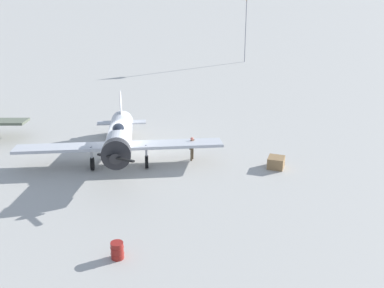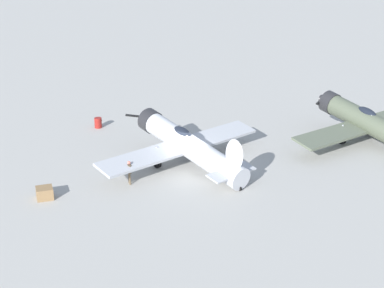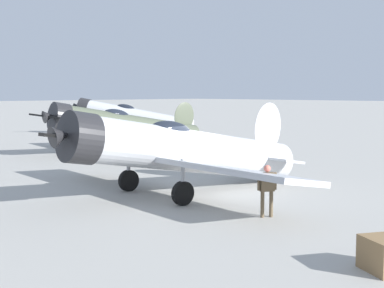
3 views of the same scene
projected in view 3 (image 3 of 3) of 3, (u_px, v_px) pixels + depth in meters
ground_plane at (192, 192)px, 20.59m from camera, size 400.00×400.00×0.00m
airplane_foreground at (181, 151)px, 20.13m from camera, size 11.22×12.97×3.38m
airplane_mid_apron at (123, 128)px, 33.87m from camera, size 10.36×13.47×3.20m
airplane_far_line at (131, 117)px, 48.55m from camera, size 9.58×9.97×3.41m
ground_crew_mechanic at (267, 186)px, 16.44m from camera, size 0.53×0.40×1.56m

